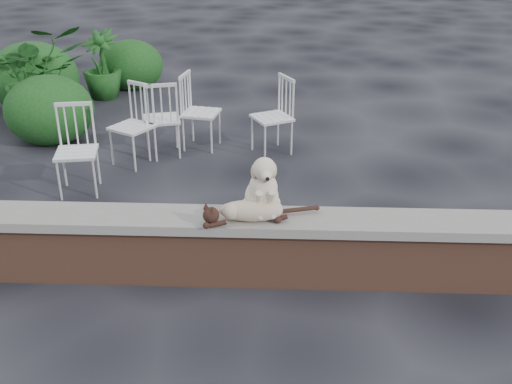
{
  "coord_description": "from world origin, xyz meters",
  "views": [
    {
      "loc": [
        0.68,
        -4.24,
        2.84
      ],
      "look_at": [
        0.5,
        0.2,
        0.7
      ],
      "focal_mm": 42.75,
      "sensor_mm": 36.0,
      "label": 1
    }
  ],
  "objects_px": {
    "chair_e": "(201,112)",
    "chair_b": "(132,126)",
    "chair_d": "(272,116)",
    "potted_plant_a": "(40,76)",
    "dog": "(262,182)",
    "potted_plant_b": "(102,64)",
    "cat": "(251,210)",
    "chair_c": "(162,118)",
    "chair_a": "(76,151)"
  },
  "relations": [
    {
      "from": "cat",
      "to": "chair_a",
      "type": "distance_m",
      "value": 2.53
    },
    {
      "from": "chair_d",
      "to": "chair_b",
      "type": "distance_m",
      "value": 1.67
    },
    {
      "from": "chair_a",
      "to": "potted_plant_b",
      "type": "bearing_deg",
      "value": 90.84
    },
    {
      "from": "chair_b",
      "to": "potted_plant_a",
      "type": "bearing_deg",
      "value": 170.29
    },
    {
      "from": "cat",
      "to": "chair_e",
      "type": "height_order",
      "value": "chair_e"
    },
    {
      "from": "potted_plant_a",
      "to": "chair_d",
      "type": "bearing_deg",
      "value": -16.08
    },
    {
      "from": "potted_plant_b",
      "to": "chair_c",
      "type": "bearing_deg",
      "value": -59.67
    },
    {
      "from": "chair_e",
      "to": "potted_plant_b",
      "type": "relative_size",
      "value": 0.89
    },
    {
      "from": "chair_d",
      "to": "chair_e",
      "type": "bearing_deg",
      "value": -127.25
    },
    {
      "from": "cat",
      "to": "potted_plant_a",
      "type": "bearing_deg",
      "value": 117.07
    },
    {
      "from": "potted_plant_b",
      "to": "chair_d",
      "type": "bearing_deg",
      "value": -39.49
    },
    {
      "from": "chair_e",
      "to": "chair_d",
      "type": "bearing_deg",
      "value": -88.6
    },
    {
      "from": "cat",
      "to": "chair_c",
      "type": "height_order",
      "value": "chair_c"
    },
    {
      "from": "chair_c",
      "to": "potted_plant_a",
      "type": "bearing_deg",
      "value": -43.09
    },
    {
      "from": "chair_d",
      "to": "chair_c",
      "type": "relative_size",
      "value": 1.0
    },
    {
      "from": "chair_e",
      "to": "chair_b",
      "type": "height_order",
      "value": "same"
    },
    {
      "from": "chair_a",
      "to": "chair_d",
      "type": "bearing_deg",
      "value": 20.96
    },
    {
      "from": "dog",
      "to": "cat",
      "type": "xyz_separation_m",
      "value": [
        -0.08,
        -0.15,
        -0.17
      ]
    },
    {
      "from": "chair_b",
      "to": "chair_d",
      "type": "bearing_deg",
      "value": 45.24
    },
    {
      "from": "dog",
      "to": "potted_plant_a",
      "type": "relative_size",
      "value": 0.37
    },
    {
      "from": "potted_plant_b",
      "to": "chair_a",
      "type": "bearing_deg",
      "value": -79.07
    },
    {
      "from": "cat",
      "to": "potted_plant_b",
      "type": "height_order",
      "value": "potted_plant_b"
    },
    {
      "from": "potted_plant_b",
      "to": "potted_plant_a",
      "type": "bearing_deg",
      "value": -109.69
    },
    {
      "from": "chair_b",
      "to": "cat",
      "type": "bearing_deg",
      "value": -27.41
    },
    {
      "from": "chair_e",
      "to": "potted_plant_b",
      "type": "height_order",
      "value": "potted_plant_b"
    },
    {
      "from": "chair_d",
      "to": "potted_plant_a",
      "type": "height_order",
      "value": "potted_plant_a"
    },
    {
      "from": "dog",
      "to": "chair_e",
      "type": "distance_m",
      "value": 3.0
    },
    {
      "from": "chair_c",
      "to": "chair_a",
      "type": "height_order",
      "value": "same"
    },
    {
      "from": "chair_c",
      "to": "chair_a",
      "type": "distance_m",
      "value": 1.31
    },
    {
      "from": "chair_b",
      "to": "chair_e",
      "type": "bearing_deg",
      "value": 67.86
    },
    {
      "from": "potted_plant_a",
      "to": "potted_plant_b",
      "type": "xyz_separation_m",
      "value": [
        0.47,
        1.3,
        -0.17
      ]
    },
    {
      "from": "chair_d",
      "to": "chair_c",
      "type": "height_order",
      "value": "same"
    },
    {
      "from": "chair_d",
      "to": "potted_plant_b",
      "type": "relative_size",
      "value": 0.89
    },
    {
      "from": "chair_c",
      "to": "chair_e",
      "type": "xyz_separation_m",
      "value": [
        0.45,
        0.25,
        0.0
      ]
    },
    {
      "from": "chair_b",
      "to": "potted_plant_b",
      "type": "xyz_separation_m",
      "value": [
        -1.06,
        2.62,
        0.06
      ]
    },
    {
      "from": "dog",
      "to": "potted_plant_b",
      "type": "distance_m",
      "value": 5.6
    },
    {
      "from": "potted_plant_b",
      "to": "chair_e",
      "type": "bearing_deg",
      "value": -48.93
    },
    {
      "from": "chair_d",
      "to": "potted_plant_b",
      "type": "height_order",
      "value": "potted_plant_b"
    },
    {
      "from": "dog",
      "to": "chair_c",
      "type": "height_order",
      "value": "dog"
    },
    {
      "from": "chair_e",
      "to": "chair_a",
      "type": "relative_size",
      "value": 1.0
    },
    {
      "from": "chair_e",
      "to": "potted_plant_a",
      "type": "xyz_separation_m",
      "value": [
        -2.27,
        0.77,
        0.22
      ]
    },
    {
      "from": "chair_d",
      "to": "potted_plant_a",
      "type": "distance_m",
      "value": 3.29
    },
    {
      "from": "chair_a",
      "to": "potted_plant_a",
      "type": "distance_m",
      "value": 2.42
    },
    {
      "from": "chair_c",
      "to": "chair_e",
      "type": "bearing_deg",
      "value": -164.49
    },
    {
      "from": "chair_c",
      "to": "potted_plant_a",
      "type": "distance_m",
      "value": 2.1
    },
    {
      "from": "chair_b",
      "to": "chair_a",
      "type": "bearing_deg",
      "value": -85.51
    },
    {
      "from": "chair_a",
      "to": "potted_plant_a",
      "type": "relative_size",
      "value": 0.68
    },
    {
      "from": "cat",
      "to": "potted_plant_b",
      "type": "bearing_deg",
      "value": 105.08
    },
    {
      "from": "cat",
      "to": "potted_plant_b",
      "type": "xyz_separation_m",
      "value": [
        -2.57,
        5.07,
        -0.15
      ]
    },
    {
      "from": "dog",
      "to": "chair_a",
      "type": "bearing_deg",
      "value": 131.3
    }
  ]
}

